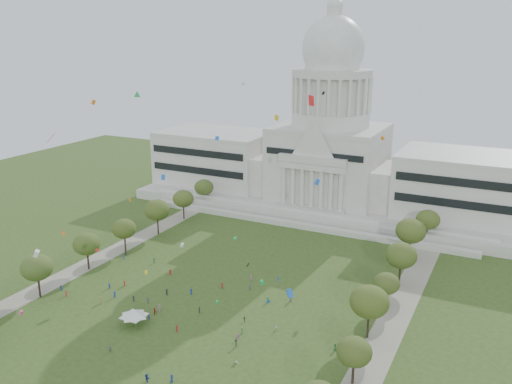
% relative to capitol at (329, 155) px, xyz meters
% --- Properties ---
extents(ground, '(400.00, 400.00, 0.00)m').
position_rel_capitol_xyz_m(ground, '(0.00, -113.59, -22.30)').
color(ground, '#34491C').
rests_on(ground, ground).
extents(capitol, '(160.00, 64.50, 91.30)m').
position_rel_capitol_xyz_m(capitol, '(0.00, 0.00, 0.00)').
color(capitol, '#BCB9B0').
rests_on(capitol, ground).
extents(path_left, '(8.00, 160.00, 0.04)m').
position_rel_capitol_xyz_m(path_left, '(-48.00, -83.59, -22.28)').
color(path_left, gray).
rests_on(path_left, ground).
extents(path_right, '(8.00, 160.00, 0.04)m').
position_rel_capitol_xyz_m(path_right, '(48.00, -83.59, -22.28)').
color(path_right, gray).
rests_on(path_right, ground).
extents(row_tree_l_1, '(8.86, 8.86, 12.59)m').
position_rel_capitol_xyz_m(row_tree_l_1, '(-44.07, -116.55, -13.34)').
color(row_tree_l_1, black).
rests_on(row_tree_l_1, ground).
extents(row_tree_r_1, '(7.58, 7.58, 10.78)m').
position_rel_capitol_xyz_m(row_tree_r_1, '(46.22, -115.34, -14.64)').
color(row_tree_r_1, black).
rests_on(row_tree_r_1, ground).
extents(row_tree_l_2, '(8.42, 8.42, 11.97)m').
position_rel_capitol_xyz_m(row_tree_l_2, '(-45.04, -96.29, -13.79)').
color(row_tree_l_2, black).
rests_on(row_tree_l_2, ground).
extents(row_tree_r_2, '(9.55, 9.55, 13.58)m').
position_rel_capitol_xyz_m(row_tree_r_2, '(44.17, -96.15, -12.64)').
color(row_tree_r_2, black).
rests_on(row_tree_r_2, ground).
extents(row_tree_l_3, '(8.12, 8.12, 11.55)m').
position_rel_capitol_xyz_m(row_tree_l_3, '(-44.09, -79.67, -14.09)').
color(row_tree_l_3, black).
rests_on(row_tree_l_3, ground).
extents(row_tree_r_3, '(7.01, 7.01, 9.98)m').
position_rel_capitol_xyz_m(row_tree_r_3, '(44.40, -79.10, -15.21)').
color(row_tree_r_3, black).
rests_on(row_tree_r_3, ground).
extents(row_tree_l_4, '(9.29, 9.29, 13.21)m').
position_rel_capitol_xyz_m(row_tree_l_4, '(-44.08, -61.17, -12.90)').
color(row_tree_l_4, black).
rests_on(row_tree_l_4, ground).
extents(row_tree_r_4, '(9.19, 9.19, 13.06)m').
position_rel_capitol_xyz_m(row_tree_r_4, '(44.76, -63.55, -13.01)').
color(row_tree_r_4, black).
rests_on(row_tree_r_4, ground).
extents(row_tree_l_5, '(8.33, 8.33, 11.85)m').
position_rel_capitol_xyz_m(row_tree_l_5, '(-45.22, -42.58, -13.88)').
color(row_tree_l_5, black).
rests_on(row_tree_l_5, ground).
extents(row_tree_r_5, '(9.82, 9.82, 13.96)m').
position_rel_capitol_xyz_m(row_tree_r_5, '(43.49, -43.40, -12.37)').
color(row_tree_r_5, black).
rests_on(row_tree_r_5, ground).
extents(row_tree_l_6, '(8.19, 8.19, 11.64)m').
position_rel_capitol_xyz_m(row_tree_l_6, '(-46.87, -24.45, -14.02)').
color(row_tree_l_6, black).
rests_on(row_tree_l_6, ground).
extents(row_tree_r_6, '(8.42, 8.42, 11.97)m').
position_rel_capitol_xyz_m(row_tree_r_6, '(45.96, -25.46, -13.79)').
color(row_tree_r_6, black).
rests_on(row_tree_r_6, ground).
extents(event_tent, '(7.69, 7.69, 4.27)m').
position_rel_capitol_xyz_m(event_tent, '(-10.72, -116.64, -18.98)').
color(event_tent, '#4C4C4C').
rests_on(event_tent, ground).
extents(person_0, '(1.01, 0.95, 1.73)m').
position_rel_capitol_xyz_m(person_0, '(38.87, -104.91, -21.43)').
color(person_0, '#33723F').
rests_on(person_0, ground).
extents(person_2, '(0.88, 0.90, 1.60)m').
position_rel_capitol_xyz_m(person_2, '(22.98, -103.06, -21.49)').
color(person_2, silver).
rests_on(person_2, ground).
extents(person_3, '(1.01, 1.35, 1.87)m').
position_rel_capitol_xyz_m(person_3, '(17.34, -114.05, -21.36)').
color(person_3, '#26262B').
rests_on(person_3, ground).
extents(person_4, '(0.84, 1.14, 1.74)m').
position_rel_capitol_xyz_m(person_4, '(1.01, -104.29, -21.42)').
color(person_4, '#4C4C51').
rests_on(person_4, ground).
extents(person_5, '(1.77, 1.48, 1.82)m').
position_rel_capitol_xyz_m(person_5, '(-9.25, -110.10, -21.39)').
color(person_5, '#B21E1E').
rests_on(person_5, ground).
extents(person_6, '(0.80, 1.01, 1.81)m').
position_rel_capitol_xyz_m(person_6, '(11.59, -132.09, -21.39)').
color(person_6, navy).
rests_on(person_6, ground).
extents(person_7, '(0.75, 0.79, 1.74)m').
position_rel_capitol_xyz_m(person_7, '(-7.95, -129.05, -21.43)').
color(person_7, '#4C4C51').
rests_on(person_7, ground).
extents(person_8, '(0.95, 0.70, 1.76)m').
position_rel_capitol_xyz_m(person_8, '(-18.77, -106.93, -21.42)').
color(person_8, '#4C4C51').
rests_on(person_8, ground).
extents(person_9, '(0.74, 1.04, 1.46)m').
position_rel_capitol_xyz_m(person_9, '(16.30, -111.05, -21.57)').
color(person_9, '#994C8C').
rests_on(person_9, ground).
extents(person_10, '(0.67, 0.94, 1.44)m').
position_rel_capitol_xyz_m(person_10, '(13.73, -102.81, -21.57)').
color(person_10, '#4C4C51').
rests_on(person_10, ground).
extents(person_11, '(1.90, 1.08, 1.93)m').
position_rel_capitol_xyz_m(person_11, '(6.80, -134.36, -21.33)').
color(person_11, navy).
rests_on(person_11, ground).
extents(distant_crowd, '(62.59, 34.42, 1.93)m').
position_rel_capitol_xyz_m(distant_crowd, '(-12.82, -98.59, -21.42)').
color(distant_crowd, navy).
rests_on(distant_crowd, ground).
extents(kite_swarm, '(83.47, 103.18, 55.83)m').
position_rel_capitol_xyz_m(kite_swarm, '(1.57, -104.56, 8.57)').
color(kite_swarm, orange).
rests_on(kite_swarm, ground).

